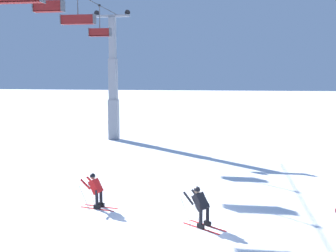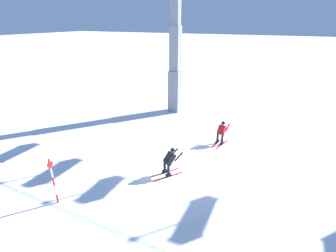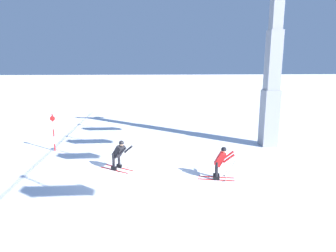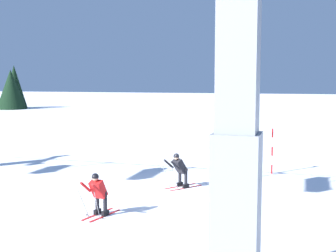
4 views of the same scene
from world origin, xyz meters
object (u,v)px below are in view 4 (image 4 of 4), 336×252
lift_tower_near (238,81)px  skier_distant_uphill (98,191)px  trail_marker_pole (272,149)px  skier_carving_main (179,168)px

lift_tower_near → skier_distant_uphill: lift_tower_near is taller
lift_tower_near → skier_distant_uphill: (5.10, -4.29, -3.58)m
trail_marker_pole → skier_distant_uphill: size_ratio=1.33×
skier_carving_main → skier_distant_uphill: size_ratio=1.05×
lift_tower_near → trail_marker_pole: (0.16, -12.74, -3.25)m
lift_tower_near → trail_marker_pole: lift_tower_near is taller
skier_distant_uphill → trail_marker_pole: bearing=-120.3°
skier_carving_main → trail_marker_pole: 5.27m
skier_carving_main → trail_marker_pole: trail_marker_pole is taller
skier_distant_uphill → skier_carving_main: bearing=-108.5°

